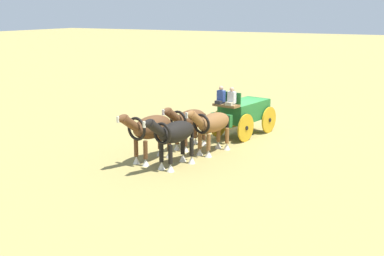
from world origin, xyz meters
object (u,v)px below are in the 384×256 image
Objects in this scene: draft_horse_rear_off at (189,121)px; draft_horse_lead_near at (174,134)px; draft_horse_lead_off at (150,129)px; show_wagon at (243,112)px; draft_horse_rear_near at (212,124)px.

draft_horse_rear_off is 2.91m from draft_horse_lead_near.
draft_horse_lead_off is at bearing -99.70° from draft_horse_lead_near.
draft_horse_rear_near is (3.66, 0.08, 0.10)m from show_wagon.
show_wagon is 6.24m from draft_horse_lead_near.
draft_horse_lead_off is (6.01, -1.60, 0.20)m from show_wagon.
draft_horse_rear_near is at bearing 1.30° from show_wagon.
show_wagon is 1.87× the size of draft_horse_lead_off.
draft_horse_rear_near reaches higher than draft_horse_rear_off.
draft_horse_rear_off is 2.59m from draft_horse_lead_off.
show_wagon is at bearing 160.83° from draft_horse_rear_off.
show_wagon is at bearing 177.06° from draft_horse_lead_near.
draft_horse_rear_near is 1.02× the size of draft_horse_rear_off.
draft_horse_rear_off is (3.45, -1.20, 0.07)m from show_wagon.
draft_horse_lead_near is (6.23, -0.32, 0.16)m from show_wagon.
draft_horse_rear_off is at bearing -99.29° from draft_horse_rear_near.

